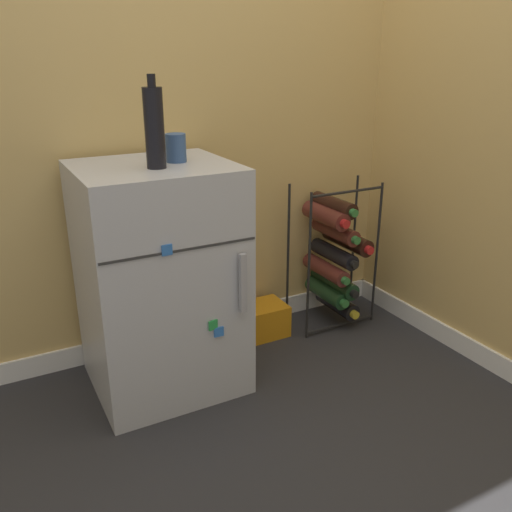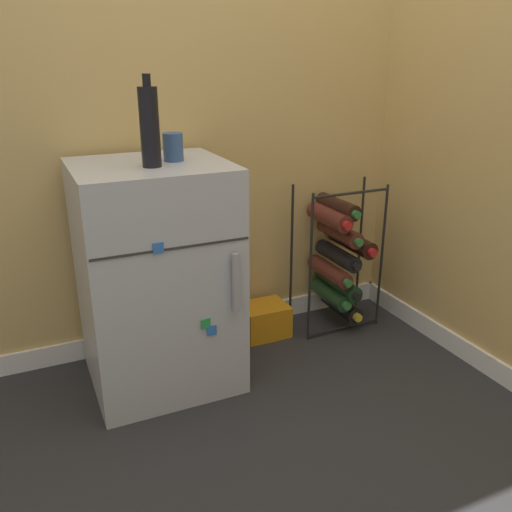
% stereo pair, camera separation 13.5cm
% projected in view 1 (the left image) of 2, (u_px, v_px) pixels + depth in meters
% --- Properties ---
extents(ground_plane, '(14.00, 14.00, 0.00)m').
position_uv_depth(ground_plane, '(278.00, 389.00, 2.12)').
color(ground_plane, '#28282B').
extents(wall_back, '(6.71, 0.07, 2.50)m').
position_uv_depth(wall_back, '(209.00, 53.00, 2.17)').
color(wall_back, tan).
rests_on(wall_back, ground_plane).
extents(mini_fridge, '(0.55, 0.53, 0.87)m').
position_uv_depth(mini_fridge, '(160.00, 280.00, 2.04)').
color(mini_fridge, '#B7BABF').
rests_on(mini_fridge, ground_plane).
extents(wine_rack, '(0.40, 0.32, 0.69)m').
position_uv_depth(wine_rack, '(334.00, 256.00, 2.55)').
color(wine_rack, black).
rests_on(wine_rack, ground_plane).
extents(soda_box, '(0.21, 0.17, 0.15)m').
position_uv_depth(soda_box, '(262.00, 320.00, 2.52)').
color(soda_box, orange).
rests_on(soda_box, ground_plane).
extents(fridge_top_cup, '(0.07, 0.07, 0.10)m').
position_uv_depth(fridge_top_cup, '(176.00, 148.00, 1.91)').
color(fridge_top_cup, '#335184').
rests_on(fridge_top_cup, mini_fridge).
extents(fridge_top_bottle, '(0.07, 0.07, 0.30)m').
position_uv_depth(fridge_top_bottle, '(154.00, 127.00, 1.78)').
color(fridge_top_bottle, black).
rests_on(fridge_top_bottle, mini_fridge).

